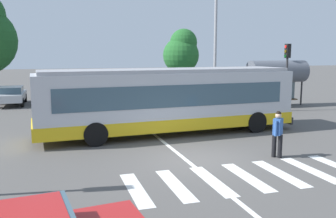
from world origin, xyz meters
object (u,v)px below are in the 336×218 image
object	(u,v)px
parked_car_blue	(120,91)
twin_arm_street_lamp	(216,20)
parked_car_silver	(11,95)
parked_car_teal	(189,90)
city_transit_bus	(168,100)
parked_car_charcoal	(53,93)
parked_car_champagne	(88,92)
bus_stop_shelter	(277,72)
traffic_light_far_corner	(287,66)
pedestrian_crossing_street	(278,131)
parked_car_white	(157,91)
background_tree_right	(182,52)

from	to	relation	value
parked_car_blue	twin_arm_street_lamp	world-z (taller)	twin_arm_street_lamp
parked_car_silver	parked_car_teal	size ratio (longest dim) A/B	0.99
city_transit_bus	parked_car_charcoal	world-z (taller)	city_transit_bus
parked_car_silver	parked_car_charcoal	world-z (taller)	same
parked_car_champagne	bus_stop_shelter	bearing A→B (deg)	-27.27
parked_car_champagne	parked_car_blue	bearing A→B (deg)	-1.92
parked_car_blue	traffic_light_far_corner	world-z (taller)	traffic_light_far_corner
pedestrian_crossing_street	parked_car_blue	size ratio (longest dim) A/B	0.38
parked_car_white	background_tree_right	bearing A→B (deg)	51.57
pedestrian_crossing_street	parked_car_teal	distance (m)	17.39
pedestrian_crossing_street	parked_car_blue	xyz separation A→B (m)	(-2.65, 17.70, -0.20)
city_transit_bus	parked_car_teal	world-z (taller)	city_transit_bus
twin_arm_street_lamp	parked_car_silver	bearing A→B (deg)	157.85
pedestrian_crossing_street	parked_car_champagne	world-z (taller)	pedestrian_crossing_street
parked_car_charcoal	twin_arm_street_lamp	bearing A→B (deg)	-27.93
city_transit_bus	pedestrian_crossing_street	size ratio (longest dim) A/B	7.17
pedestrian_crossing_street	parked_car_champagne	distance (m)	18.51
parked_car_charcoal	twin_arm_street_lamp	size ratio (longest dim) A/B	0.46
parked_car_silver	twin_arm_street_lamp	size ratio (longest dim) A/B	0.46
parked_car_teal	twin_arm_street_lamp	bearing A→B (deg)	-90.11
pedestrian_crossing_street	parked_car_silver	bearing A→B (deg)	121.21
parked_car_champagne	background_tree_right	distance (m)	10.67
pedestrian_crossing_street	parked_car_teal	xyz separation A→B (m)	(3.00, 17.13, -0.20)
traffic_light_far_corner	background_tree_right	size ratio (longest dim) A/B	0.72
parked_car_white	bus_stop_shelter	size ratio (longest dim) A/B	1.04
background_tree_right	parked_car_white	bearing A→B (deg)	-128.43
pedestrian_crossing_street	traffic_light_far_corner	xyz separation A→B (m)	(6.76, 9.21, 1.97)
pedestrian_crossing_street	parked_car_blue	distance (m)	17.89
parked_car_blue	parked_car_white	xyz separation A→B (m)	(2.89, -0.48, 0.00)
bus_stop_shelter	pedestrian_crossing_street	bearing A→B (deg)	-123.41
parked_car_blue	parked_car_teal	size ratio (longest dim) A/B	0.99
parked_car_teal	traffic_light_far_corner	world-z (taller)	traffic_light_far_corner
parked_car_champagne	bus_stop_shelter	xyz separation A→B (m)	(12.58, -6.49, 1.65)
parked_car_champagne	city_transit_bus	bearing A→B (deg)	-78.75
parked_car_champagne	traffic_light_far_corner	xyz separation A→B (m)	(11.89, -8.57, 2.18)
parked_car_blue	twin_arm_street_lamp	xyz separation A→B (m)	(5.64, -5.63, 5.21)
parked_car_charcoal	parked_car_blue	world-z (taller)	same
city_transit_bus	parked_car_white	bearing A→B (deg)	76.96
parked_car_charcoal	traffic_light_far_corner	xyz separation A→B (m)	(14.55, -8.57, 2.18)
parked_car_silver	bus_stop_shelter	xyz separation A→B (m)	(18.13, -6.34, 1.65)
parked_car_charcoal	traffic_light_far_corner	world-z (taller)	traffic_light_far_corner
parked_car_blue	background_tree_right	bearing A→B (deg)	33.06
parked_car_silver	bus_stop_shelter	size ratio (longest dim) A/B	1.04
parked_car_white	bus_stop_shelter	bearing A→B (deg)	-39.45
background_tree_right	parked_car_teal	bearing A→B (deg)	-102.67
parked_car_champagne	parked_car_white	xyz separation A→B (m)	(5.38, -0.56, 0.00)
city_transit_bus	pedestrian_crossing_street	xyz separation A→B (m)	(2.59, -4.99, -0.62)
parked_car_teal	bus_stop_shelter	distance (m)	7.52
parked_car_white	traffic_light_far_corner	xyz separation A→B (m)	(6.52, -8.01, 2.18)
city_transit_bus	bus_stop_shelter	size ratio (longest dim) A/B	2.85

